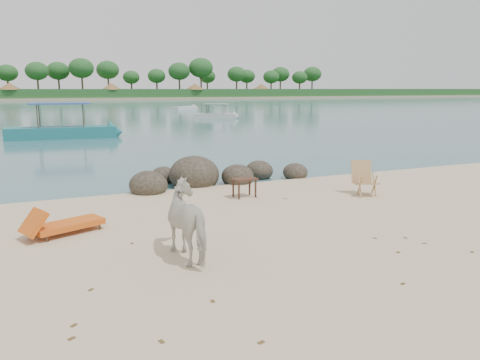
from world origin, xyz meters
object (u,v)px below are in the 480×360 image
(deck_chair, at_px, (367,180))
(boat_near, at_px, (61,109))
(boulders, at_px, (206,177))
(lounge_chair, at_px, (68,222))
(cow, at_px, (193,222))
(side_table, at_px, (244,189))

(deck_chair, relative_size, boat_near, 0.13)
(boulders, xyz_separation_m, lounge_chair, (-4.62, -4.13, 0.05))
(cow, relative_size, deck_chair, 1.66)
(boulders, relative_size, side_table, 9.31)
(side_table, bearing_deg, deck_chair, -26.51)
(cow, height_order, lounge_chair, cow)
(cow, height_order, boat_near, boat_near)
(boulders, xyz_separation_m, boat_near, (-3.58, 17.90, 1.61))
(cow, xyz_separation_m, boat_near, (-0.99, 24.53, 1.14))
(deck_chair, bearing_deg, side_table, -176.49)
(boulders, xyz_separation_m, cow, (-2.58, -6.63, 0.48))
(cow, distance_m, side_table, 5.04)
(side_table, relative_size, boat_near, 0.09)
(deck_chair, bearing_deg, boulders, 157.98)
(side_table, xyz_separation_m, deck_chair, (3.41, -1.23, 0.23))
(boulders, relative_size, lounge_chair, 3.48)
(lounge_chair, distance_m, deck_chair, 8.34)
(boat_near, bearing_deg, lounge_chair, -87.67)
(lounge_chair, height_order, boat_near, boat_near)
(lounge_chair, bearing_deg, boat_near, 65.07)
(cow, bearing_deg, boulders, -118.73)
(side_table, height_order, boat_near, boat_near)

